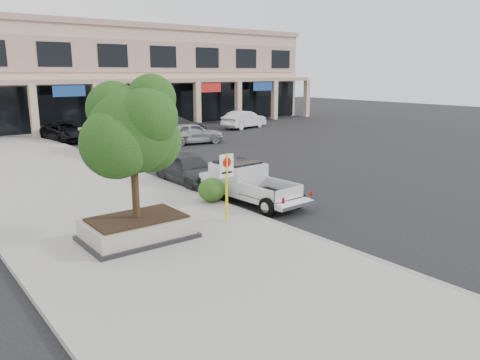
# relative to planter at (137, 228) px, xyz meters

# --- Properties ---
(ground) EXTENTS (120.00, 120.00, 0.00)m
(ground) POSITION_rel_planter_xyz_m (5.94, -0.92, -0.48)
(ground) COLOR black
(ground) RESTS_ON ground
(sidewalk) EXTENTS (8.00, 52.00, 0.15)m
(sidewalk) POSITION_rel_planter_xyz_m (0.44, 5.08, -0.40)
(sidewalk) COLOR gray
(sidewalk) RESTS_ON ground
(curb) EXTENTS (0.20, 52.00, 0.15)m
(curb) POSITION_rel_planter_xyz_m (4.39, 5.08, -0.40)
(curb) COLOR gray
(curb) RESTS_ON ground
(strip_mall) EXTENTS (40.55, 12.43, 9.50)m
(strip_mall) POSITION_rel_planter_xyz_m (13.94, 33.01, 4.27)
(strip_mall) COLOR tan
(strip_mall) RESTS_ON ground
(planter) EXTENTS (3.20, 2.20, 0.68)m
(planter) POSITION_rel_planter_xyz_m (0.00, 0.00, 0.00)
(planter) COLOR black
(planter) RESTS_ON sidewalk
(planter_tree) EXTENTS (2.90, 2.55, 4.00)m
(planter_tree) POSITION_rel_planter_xyz_m (0.13, 0.15, 2.94)
(planter_tree) COLOR black
(planter_tree) RESTS_ON planter
(no_parking_sign) EXTENTS (0.55, 0.09, 2.30)m
(no_parking_sign) POSITION_rel_planter_xyz_m (3.15, -0.27, 1.16)
(no_parking_sign) COLOR #FDE90D
(no_parking_sign) RESTS_ON sidewalk
(hedge) EXTENTS (1.10, 0.99, 0.93)m
(hedge) POSITION_rel_planter_xyz_m (4.14, 2.06, 0.14)
(hedge) COLOR #214614
(hedge) RESTS_ON sidewalk
(pickup_truck) EXTENTS (2.13, 5.05, 1.56)m
(pickup_truck) POSITION_rel_planter_xyz_m (5.59, 1.33, 0.30)
(pickup_truck) COLOR silver
(pickup_truck) RESTS_ON ground
(curb_car_a) EXTENTS (1.86, 4.38, 1.48)m
(curb_car_a) POSITION_rel_planter_xyz_m (5.27, 5.61, 0.26)
(curb_car_a) COLOR #2C2F31
(curb_car_a) RESTS_ON ground
(curb_car_b) EXTENTS (1.87, 4.51, 1.45)m
(curb_car_b) POSITION_rel_planter_xyz_m (5.91, 12.13, 0.25)
(curb_car_b) COLOR #A5A7AE
(curb_car_b) RESTS_ON ground
(curb_car_c) EXTENTS (2.49, 5.57, 1.59)m
(curb_car_c) POSITION_rel_planter_xyz_m (5.35, 15.42, 0.32)
(curb_car_c) COLOR silver
(curb_car_c) RESTS_ON ground
(curb_car_d) EXTENTS (2.89, 5.39, 1.44)m
(curb_car_d) POSITION_rel_planter_xyz_m (5.36, 23.06, 0.24)
(curb_car_d) COLOR black
(curb_car_d) RESTS_ON ground
(lot_car_a) EXTENTS (4.81, 2.47, 1.57)m
(lot_car_a) POSITION_rel_planter_xyz_m (12.03, 16.14, 0.31)
(lot_car_a) COLOR #9C9EA4
(lot_car_a) RESTS_ON ground
(lot_car_b) EXTENTS (4.87, 2.05, 1.57)m
(lot_car_b) POSITION_rel_planter_xyz_m (11.23, 21.86, 0.31)
(lot_car_b) COLOR white
(lot_car_b) RESTS_ON ground
(lot_car_c) EXTENTS (5.30, 3.23, 1.44)m
(lot_car_c) POSITION_rel_planter_xyz_m (14.27, 21.89, 0.24)
(lot_car_c) COLOR #292C2E
(lot_car_c) RESTS_ON ground
(lot_car_d) EXTENTS (5.35, 3.83, 1.35)m
(lot_car_d) POSITION_rel_planter_xyz_m (12.76, 22.24, 0.20)
(lot_car_d) COLOR black
(lot_car_d) RESTS_ON ground
(lot_car_e) EXTENTS (4.33, 2.76, 1.37)m
(lot_car_e) POSITION_rel_planter_xyz_m (12.07, 26.01, 0.21)
(lot_car_e) COLOR #A8ABB1
(lot_car_e) RESTS_ON ground
(lot_car_f) EXTENTS (5.09, 2.85, 1.59)m
(lot_car_f) POSITION_rel_planter_xyz_m (21.06, 21.52, 0.32)
(lot_car_f) COLOR silver
(lot_car_f) RESTS_ON ground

